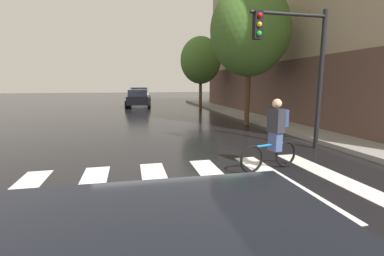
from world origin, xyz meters
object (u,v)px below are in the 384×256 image
object	(u,v)px
cyclist	(274,135)
fire_hydrant	(294,113)
street_tree_mid	(201,60)
street_tree_near	(250,31)
sedan_far	(138,94)
traffic_light_near	(298,55)
sedan_mid	(138,98)

from	to	relation	value
cyclist	fire_hydrant	size ratio (longest dim) A/B	2.17
street_tree_mid	fire_hydrant	bearing A→B (deg)	-72.38
street_tree_near	sedan_far	bearing A→B (deg)	104.49
street_tree_near	fire_hydrant	bearing A→B (deg)	-0.15
sedan_far	fire_hydrant	bearing A→B (deg)	-67.96
sedan_far	street_tree_near	bearing A→B (deg)	-75.51
traffic_light_near	sedan_far	bearing A→B (deg)	99.50
sedan_far	fire_hydrant	size ratio (longest dim) A/B	6.15
sedan_far	traffic_light_near	distance (m)	23.87
fire_hydrant	cyclist	bearing A→B (deg)	-126.88
street_tree_near	sedan_mid	bearing A→B (deg)	113.43
fire_hydrant	street_tree_mid	xyz separation A→B (m)	(-2.77, 8.74, 3.32)
street_tree_mid	cyclist	bearing A→B (deg)	-98.44
street_tree_near	street_tree_mid	distance (m)	8.76
sedan_far	street_tree_mid	size ratio (longest dim) A/B	0.84
fire_hydrant	street_tree_near	bearing A→B (deg)	179.85
traffic_light_near	street_tree_mid	world-z (taller)	street_tree_mid
sedan_mid	sedan_far	bearing A→B (deg)	87.85
sedan_mid	street_tree_near	distance (m)	13.08
sedan_mid	cyclist	world-z (taller)	cyclist
traffic_light_near	street_tree_near	bearing A→B (deg)	81.15
traffic_light_near	street_tree_mid	distance (m)	13.94
sedan_mid	street_tree_near	size ratio (longest dim) A/B	0.67
street_tree_near	street_tree_mid	world-z (taller)	street_tree_near
sedan_mid	sedan_far	xyz separation A→B (m)	(0.25, 6.80, 0.05)
cyclist	street_tree_near	distance (m)	8.08
street_tree_near	street_tree_mid	size ratio (longest dim) A/B	1.18
cyclist	traffic_light_near	world-z (taller)	traffic_light_near
cyclist	street_tree_near	size ratio (longest dim) A/B	0.25
cyclist	fire_hydrant	bearing A→B (deg)	53.12
sedan_mid	fire_hydrant	xyz separation A→B (m)	(7.67, -11.51, -0.25)
sedan_mid	cyclist	bearing A→B (deg)	-81.93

